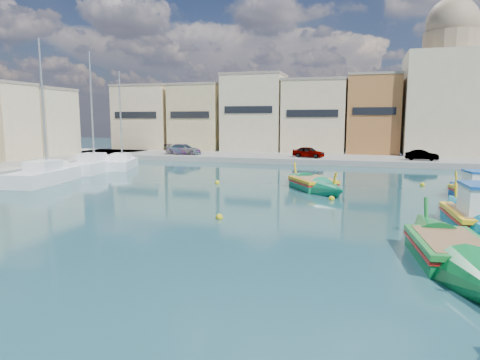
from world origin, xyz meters
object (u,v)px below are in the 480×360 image
at_px(luzzu_green, 313,185).
at_px(yacht_midnorth, 101,165).
at_px(luzzu_blue_cabin, 474,193).
at_px(luzzu_blue_south, 450,253).
at_px(luzzu_turquoise_cabin, 477,219).
at_px(church_block, 448,89).
at_px(yacht_mid, 59,174).
at_px(yacht_north, 125,163).

bearing_deg(luzzu_green, yacht_midnorth, 164.67).
relative_size(luzzu_blue_cabin, luzzu_blue_south, 0.80).
bearing_deg(luzzu_green, luzzu_blue_cabin, -5.25).
distance_m(luzzu_blue_south, yacht_midnorth, 33.66).
height_order(luzzu_turquoise_cabin, luzzu_blue_south, luzzu_turquoise_cabin).
distance_m(luzzu_blue_cabin, yacht_midnorth, 31.53).
bearing_deg(luzzu_blue_south, luzzu_turquoise_cabin, 69.29).
xyz_separation_m(church_block, yacht_midnorth, (-33.69, -21.84, -7.94)).
bearing_deg(luzzu_green, luzzu_turquoise_cabin, -46.33).
relative_size(luzzu_blue_south, yacht_midnorth, 0.85).
height_order(yacht_midnorth, yacht_mid, yacht_midnorth).
height_order(church_block, luzzu_green, church_block).
relative_size(yacht_north, yacht_mid, 0.87).
bearing_deg(luzzu_turquoise_cabin, yacht_mid, 164.95).
bearing_deg(luzzu_turquoise_cabin, yacht_midnorth, 153.65).
distance_m(luzzu_turquoise_cabin, luzzu_blue_cabin, 8.00).
relative_size(luzzu_blue_south, yacht_mid, 0.85).
relative_size(yacht_north, yacht_midnorth, 0.87).
height_order(luzzu_green, yacht_north, yacht_north).
bearing_deg(luzzu_turquoise_cabin, yacht_north, 148.30).
bearing_deg(church_block, yacht_north, -150.37).
distance_m(church_block, luzzu_blue_cabin, 29.74).
relative_size(luzzu_blue_cabin, yacht_mid, 0.68).
relative_size(luzzu_blue_cabin, yacht_north, 0.78).
height_order(luzzu_turquoise_cabin, luzzu_blue_cabin, luzzu_turquoise_cabin).
distance_m(luzzu_green, yacht_north, 21.97).
bearing_deg(yacht_midnorth, luzzu_turquoise_cabin, -26.35).
distance_m(yacht_midnorth, yacht_mid, 6.82).
relative_size(church_block, yacht_mid, 1.63).
xyz_separation_m(luzzu_green, yacht_midnorth, (-20.87, 5.72, 0.18)).
distance_m(luzzu_turquoise_cabin, yacht_north, 33.46).
xyz_separation_m(luzzu_blue_south, yacht_midnorth, (-27.20, 19.82, 0.17)).
bearing_deg(luzzu_green, yacht_mid, -176.97).
distance_m(church_block, luzzu_blue_south, 42.94).
distance_m(luzzu_green, luzzu_blue_south, 15.46).
xyz_separation_m(luzzu_green, yacht_north, (-20.11, 8.83, 0.11)).
distance_m(church_block, yacht_mid, 44.43).
relative_size(luzzu_green, yacht_mid, 0.72).
bearing_deg(yacht_midnorth, luzzu_green, -15.33).
height_order(luzzu_blue_cabin, luzzu_blue_south, luzzu_blue_cabin).
bearing_deg(luzzu_blue_south, yacht_north, 139.07).
xyz_separation_m(church_block, luzzu_blue_south, (-6.49, -41.66, -8.11)).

